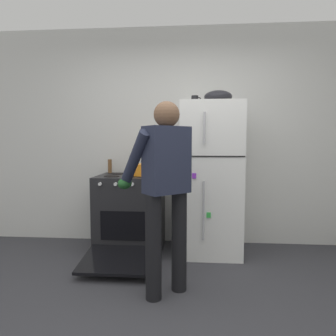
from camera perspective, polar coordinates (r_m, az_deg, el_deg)
kitchen_wall_back at (r=3.77m, az=2.47°, el=6.11°), size 6.00×0.10×2.70m
refrigerator at (r=3.41m, az=8.15°, el=-2.09°), size 0.68×0.72×1.71m
stove_range at (r=3.54m, az=-7.32°, el=-8.77°), size 0.76×1.21×0.90m
person_cook at (r=2.42m, az=-0.72°, el=-2.61°), size 0.65×0.68×1.60m
red_pot at (r=3.39m, az=-4.88°, el=-0.31°), size 0.37×0.27×0.13m
coffee_mug at (r=3.47m, az=5.27°, el=13.04°), size 0.11×0.08×0.10m
pepper_mill at (r=3.73m, az=-11.23°, el=0.35°), size 0.05×0.05×0.17m
mixing_bowl at (r=3.43m, az=9.70°, el=13.45°), size 0.31×0.31×0.14m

